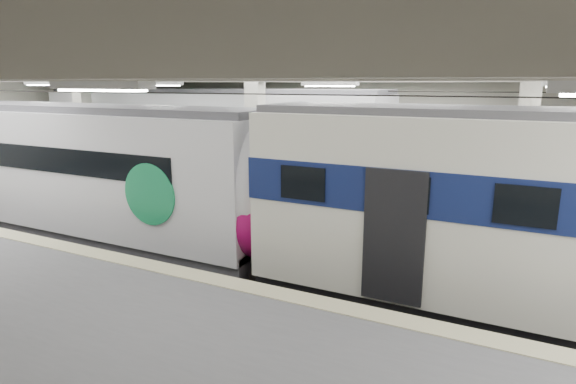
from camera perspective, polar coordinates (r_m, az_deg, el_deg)
The scene contains 3 objects.
station_hall at distance 10.43m, azimuth -2.94°, elevation 3.24°, with size 36.00×24.00×5.75m.
modern_emu at distance 15.57m, azimuth -18.64°, elevation 1.57°, with size 13.26×2.74×4.30m.
far_train at distance 20.23m, azimuth -9.47°, elevation 5.49°, with size 15.00×3.09×4.75m.
Camera 1 is at (5.12, -10.66, 4.99)m, focal length 30.00 mm.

